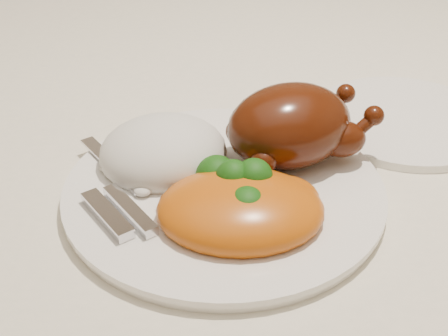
{
  "coord_description": "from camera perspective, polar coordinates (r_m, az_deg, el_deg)",
  "views": [
    {
      "loc": [
        -0.06,
        -0.57,
        1.11
      ],
      "look_at": [
        -0.01,
        -0.1,
        0.8
      ],
      "focal_mm": 50.0,
      "sensor_mm": 36.0,
      "label": 1
    }
  ],
  "objects": [
    {
      "name": "roast_chicken",
      "position": [
        0.6,
        6.32,
        3.92
      ],
      "size": [
        0.16,
        0.13,
        0.08
      ],
      "rotation": [
        0.0,
        0.0,
        0.3
      ],
      "color": "#4D1908",
      "rests_on": "dinner_plate"
    },
    {
      "name": "dinner_plate",
      "position": [
        0.58,
        -0.0,
        -2.16
      ],
      "size": [
        0.29,
        0.29,
        0.01
      ],
      "primitive_type": "cylinder",
      "rotation": [
        0.0,
        0.0,
        -0.01
      ],
      "color": "white",
      "rests_on": "tablecloth"
    },
    {
      "name": "cutlery",
      "position": [
        0.56,
        -9.57,
        -2.5
      ],
      "size": [
        0.08,
        0.17,
        0.01
      ],
      "rotation": [
        0.0,
        0.0,
        0.53
      ],
      "color": "silver",
      "rests_on": "dinner_plate"
    },
    {
      "name": "mac_and_cheese",
      "position": [
        0.53,
        1.86,
        -3.38
      ],
      "size": [
        0.15,
        0.12,
        0.06
      ],
      "rotation": [
        0.0,
        0.0,
        -0.08
      ],
      "color": "#CB650D",
      "rests_on": "dinner_plate"
    },
    {
      "name": "rice_mound",
      "position": [
        0.6,
        -5.56,
        1.39
      ],
      "size": [
        0.14,
        0.13,
        0.06
      ],
      "rotation": [
        0.0,
        0.0,
        0.16
      ],
      "color": "white",
      "rests_on": "dinner_plate"
    },
    {
      "name": "side_plate",
      "position": [
        0.73,
        16.17,
        4.27
      ],
      "size": [
        0.21,
        0.21,
        0.01
      ],
      "primitive_type": "cylinder",
      "rotation": [
        0.0,
        0.0,
        0.06
      ],
      "color": "white",
      "rests_on": "tablecloth"
    },
    {
      "name": "dining_table",
      "position": [
        0.73,
        0.07,
        -4.4
      ],
      "size": [
        1.6,
        0.9,
        0.76
      ],
      "color": "brown",
      "rests_on": "floor"
    },
    {
      "name": "tablecloth",
      "position": [
        0.68,
        0.07,
        0.44
      ],
      "size": [
        1.73,
        1.03,
        0.18
      ],
      "color": "beige",
      "rests_on": "dining_table"
    }
  ]
}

